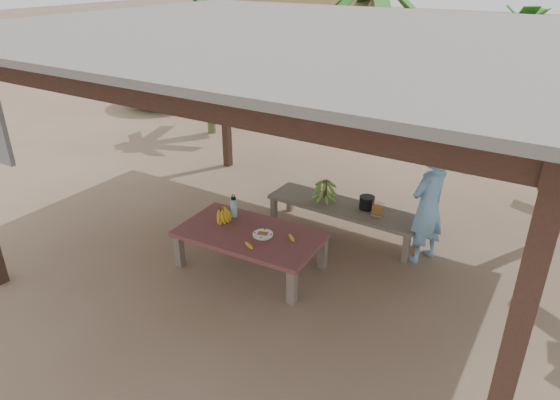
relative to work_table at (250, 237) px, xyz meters
The scene contains 16 objects.
ground 0.69m from the work_table, 44.65° to the left, with size 80.00×80.00×0.00m, color brown.
pavilion 2.40m from the work_table, 44.53° to the left, with size 6.60×5.60×2.95m.
work_table is the anchor object (origin of this frame).
bench 1.54m from the work_table, 65.93° to the left, with size 2.21×0.63×0.45m.
ripe_banana_bunch 0.56m from the work_table, behind, with size 0.30×0.26×0.18m, color yellow, non-canonical shape.
plate 0.21m from the work_table, ahead, with size 0.25×0.25×0.04m.
loose_banana_front 0.37m from the work_table, 56.52° to the right, with size 0.04×0.15×0.04m, color yellow.
loose_banana_side 0.56m from the work_table, 13.08° to the left, with size 0.04×0.16×0.04m, color yellow.
water_flask 0.54m from the work_table, 150.13° to the left, with size 0.09×0.09×0.32m.
green_banana_stalk 1.46m from the work_table, 76.96° to the left, with size 0.30×0.30×0.34m, color #598C2D, non-canonical shape.
cooking_pot 1.77m from the work_table, 57.89° to the left, with size 0.20×0.20×0.17m, color black.
skewer_rack 1.78m from the work_table, 49.44° to the left, with size 0.18×0.08×0.24m, color #A57F47, non-canonical shape.
woman 2.29m from the work_table, 36.72° to the left, with size 0.57×0.37×1.55m, color #71A5D6.
hut 9.36m from the work_table, 116.15° to the left, with size 4.40×3.43×2.85m.
banana_plant_n 7.10m from the work_table, 74.77° to the left, with size 1.80×1.80×2.68m.
banana_plant_w 6.02m from the work_table, 134.06° to the left, with size 1.80×1.80×2.81m.
Camera 1 is at (2.83, -4.82, 3.57)m, focal length 32.00 mm.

